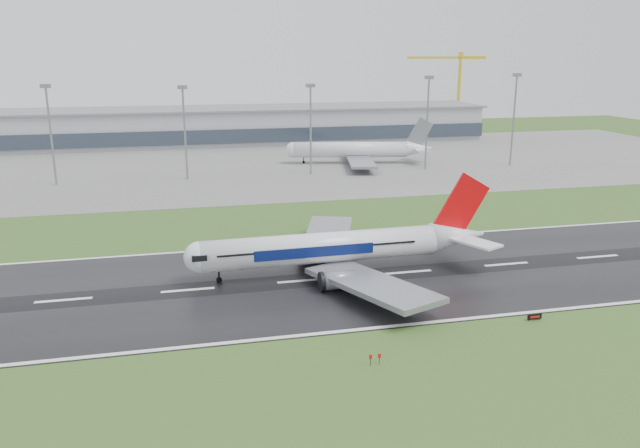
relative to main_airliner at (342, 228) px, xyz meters
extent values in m
plane|color=#30511D|center=(-8.08, -2.88, -8.50)|extent=(520.00, 520.00, 0.00)
cube|color=black|center=(-8.08, -2.88, -8.45)|extent=(400.00, 45.00, 0.10)
cube|color=slate|center=(-8.08, 122.12, -8.46)|extent=(400.00, 130.00, 0.08)
cube|color=#989AA3|center=(-8.08, 182.12, -1.00)|extent=(240.00, 36.00, 15.00)
cylinder|color=gray|center=(-65.37, 97.12, 6.17)|extent=(0.64, 0.64, 29.34)
cylinder|color=gray|center=(-25.64, 97.12, 5.79)|extent=(0.64, 0.64, 28.58)
cylinder|color=gray|center=(15.18, 97.12, 5.81)|extent=(0.64, 0.64, 28.62)
cylinder|color=gray|center=(56.39, 97.12, 6.94)|extent=(0.64, 0.64, 30.88)
cylinder|color=gray|center=(89.34, 97.12, 7.24)|extent=(0.64, 0.64, 31.48)
camera|label=1|loc=(-28.51, -104.77, 30.51)|focal=34.85mm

